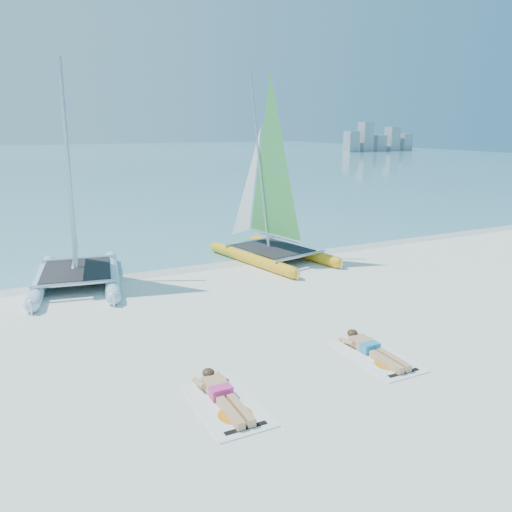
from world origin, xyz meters
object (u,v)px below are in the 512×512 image
Objects in this scene: sunbather_b at (371,348)px; catamaran_yellow at (264,199)px; catamaran_blue at (72,216)px; sunbather_a at (222,393)px; towel_b at (377,357)px; towel_a at (226,405)px.

catamaran_yellow is at bearing 78.51° from sunbather_b.
sunbather_b is at bearing -48.67° from catamaran_blue.
sunbather_a and sunbather_b have the same top height.
catamaran_yellow is at bearing 11.51° from catamaran_blue.
sunbather_a is at bearing -133.49° from catamaran_yellow.
catamaran_yellow is 8.34m from towel_b.
towel_a is (-4.93, -8.22, -2.01)m from catamaran_yellow.
sunbather_b is at bearing -113.41° from catamaran_yellow.
towel_b is at bearing 1.48° from sunbather_a.
towel_b is 1.07× the size of sunbather_b.
sunbather_b is at bearing 90.00° from towel_b.
catamaran_yellow is (6.23, 0.21, 0.07)m from catamaran_blue.
towel_a is 3.39m from sunbather_b.
sunbather_a is 3.37m from sunbather_b.
catamaran_blue is 3.54× the size of towel_a.
towel_b is (3.36, 0.28, 0.00)m from towel_a.
sunbather_a is (1.30, -7.82, -1.84)m from catamaran_blue.
catamaran_blue is at bearing 169.97° from catamaran_yellow.
towel_a is 3.37m from towel_b.
sunbather_a is 0.93× the size of towel_b.
towel_b is at bearing 4.75° from towel_a.
sunbather_a reaches higher than towel_b.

